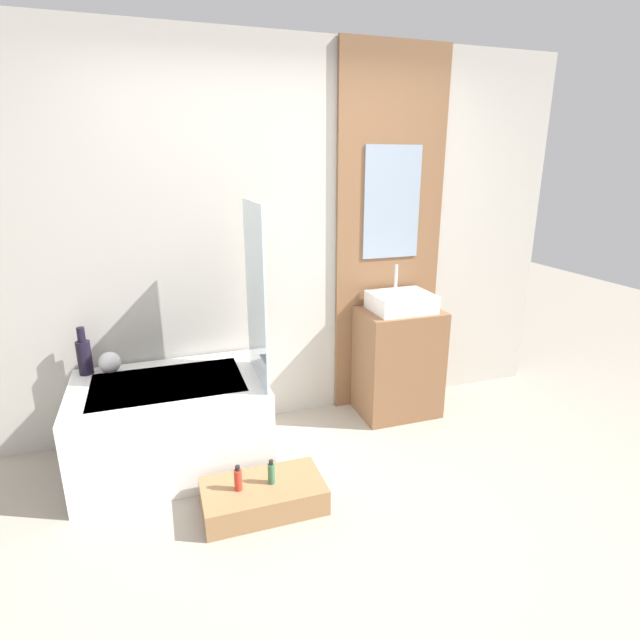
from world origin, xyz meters
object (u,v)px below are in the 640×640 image
Objects in this scene: wooden_step_bench at (263,496)px; vase_tall_dark at (84,355)px; bathtub at (172,423)px; bottle_soap_secondary at (271,473)px; sink at (401,302)px; vase_round_light at (110,362)px; bottle_soap_primary at (238,479)px.

vase_tall_dark reaches higher than wooden_step_bench.
bathtub reaches higher than wooden_step_bench.
bottle_soap_secondary is at bearing 0.00° from wooden_step_bench.
sink reaches higher than bottle_soap_secondary.
vase_round_light is (-0.33, 0.27, 0.34)m from bathtub.
wooden_step_bench is at bearing -147.18° from sink.
vase_tall_dark reaches higher than bathtub.
sink reaches higher than vase_round_light.
bottle_soap_primary is (-0.13, 0.00, 0.14)m from wooden_step_bench.
wooden_step_bench is 1.43m from vase_tall_dark.
bathtub is at bearing -32.04° from vase_tall_dark.
wooden_step_bench is 4.54× the size of bottle_soap_primary.
vase_tall_dark is at bearing 170.14° from vase_round_light.
sink is 3.14× the size of vase_round_light.
vase_tall_dark is 2.11× the size of bottle_soap_primary.
sink is at bearing -3.24° from vase_round_light.
sink is at bearing 32.82° from wooden_step_bench.
sink reaches higher than vase_tall_dark.
vase_round_light is 0.96× the size of bottle_soap_secondary.
bottle_soap_secondary is at bearing -43.45° from vase_tall_dark.
vase_tall_dark is at bearing 147.96° from bathtub.
vase_round_light reaches higher than bottle_soap_secondary.
sink is 2.00m from vase_round_light.
vase_tall_dark is at bearing 176.31° from sink.
vase_tall_dark is (-2.12, 0.14, -0.19)m from sink.
bottle_soap_primary is at bearing -49.42° from vase_tall_dark.
vase_round_light is at bearing 132.76° from bottle_soap_secondary.
bathtub reaches higher than bottle_soap_primary.
vase_round_light is at bearing 130.99° from wooden_step_bench.
vase_round_light is 1.17m from bottle_soap_primary.
vase_tall_dark is (-0.91, 0.91, 0.60)m from wooden_step_bench.
bottle_soap_primary is at bearing -149.84° from sink.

